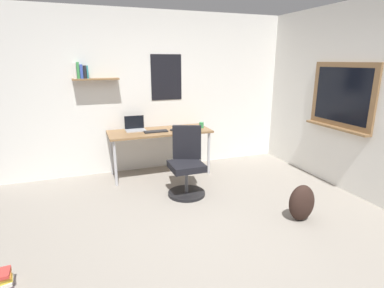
{
  "coord_description": "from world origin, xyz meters",
  "views": [
    {
      "loc": [
        -1.1,
        -2.6,
        1.82
      ],
      "look_at": [
        0.12,
        0.72,
        0.85
      ],
      "focal_mm": 28.48,
      "sensor_mm": 36.0,
      "label": 1
    }
  ],
  "objects_px": {
    "laptop": "(135,127)",
    "computer_mouse": "(173,130)",
    "office_chair": "(187,166)",
    "backpack": "(302,203)",
    "coffee_mug": "(201,125)",
    "keyboard": "(156,131)",
    "desk": "(160,135)"
  },
  "relations": [
    {
      "from": "laptop",
      "to": "computer_mouse",
      "type": "relative_size",
      "value": 2.98
    },
    {
      "from": "coffee_mug",
      "to": "laptop",
      "type": "bearing_deg",
      "value": 170.37
    },
    {
      "from": "computer_mouse",
      "to": "coffee_mug",
      "type": "height_order",
      "value": "coffee_mug"
    },
    {
      "from": "desk",
      "to": "laptop",
      "type": "height_order",
      "value": "laptop"
    },
    {
      "from": "coffee_mug",
      "to": "desk",
      "type": "bearing_deg",
      "value": 177.55
    },
    {
      "from": "laptop",
      "to": "backpack",
      "type": "relative_size",
      "value": 0.71
    },
    {
      "from": "desk",
      "to": "keyboard",
      "type": "xyz_separation_m",
      "value": [
        -0.08,
        -0.08,
        0.08
      ]
    },
    {
      "from": "computer_mouse",
      "to": "backpack",
      "type": "relative_size",
      "value": 0.24
    },
    {
      "from": "laptop",
      "to": "computer_mouse",
      "type": "height_order",
      "value": "laptop"
    },
    {
      "from": "desk",
      "to": "coffee_mug",
      "type": "distance_m",
      "value": 0.72
    },
    {
      "from": "keyboard",
      "to": "coffee_mug",
      "type": "height_order",
      "value": "coffee_mug"
    },
    {
      "from": "laptop",
      "to": "backpack",
      "type": "height_order",
      "value": "laptop"
    },
    {
      "from": "desk",
      "to": "computer_mouse",
      "type": "height_order",
      "value": "computer_mouse"
    },
    {
      "from": "office_chair",
      "to": "computer_mouse",
      "type": "relative_size",
      "value": 9.13
    },
    {
      "from": "office_chair",
      "to": "laptop",
      "type": "relative_size",
      "value": 3.06
    },
    {
      "from": "backpack",
      "to": "keyboard",
      "type": "bearing_deg",
      "value": 122.29
    },
    {
      "from": "keyboard",
      "to": "computer_mouse",
      "type": "distance_m",
      "value": 0.28
    },
    {
      "from": "office_chair",
      "to": "laptop",
      "type": "xyz_separation_m",
      "value": [
        -0.52,
        1.02,
        0.38
      ]
    },
    {
      "from": "keyboard",
      "to": "computer_mouse",
      "type": "relative_size",
      "value": 3.56
    },
    {
      "from": "computer_mouse",
      "to": "backpack",
      "type": "bearing_deg",
      "value": -63.9
    },
    {
      "from": "desk",
      "to": "backpack",
      "type": "height_order",
      "value": "desk"
    },
    {
      "from": "office_chair",
      "to": "backpack",
      "type": "relative_size",
      "value": 2.17
    },
    {
      "from": "backpack",
      "to": "laptop",
      "type": "bearing_deg",
      "value": 124.76
    },
    {
      "from": "desk",
      "to": "backpack",
      "type": "bearing_deg",
      "value": -60.41
    },
    {
      "from": "computer_mouse",
      "to": "backpack",
      "type": "xyz_separation_m",
      "value": [
        0.97,
        -1.97,
        -0.53
      ]
    },
    {
      "from": "backpack",
      "to": "office_chair",
      "type": "bearing_deg",
      "value": 130.57
    },
    {
      "from": "laptop",
      "to": "computer_mouse",
      "type": "distance_m",
      "value": 0.61
    },
    {
      "from": "keyboard",
      "to": "coffee_mug",
      "type": "bearing_deg",
      "value": 3.61
    },
    {
      "from": "office_chair",
      "to": "computer_mouse",
      "type": "bearing_deg",
      "value": 86.71
    },
    {
      "from": "office_chair",
      "to": "coffee_mug",
      "type": "bearing_deg",
      "value": 56.46
    },
    {
      "from": "desk",
      "to": "coffee_mug",
      "type": "relative_size",
      "value": 17.62
    },
    {
      "from": "laptop",
      "to": "computer_mouse",
      "type": "xyz_separation_m",
      "value": [
        0.56,
        -0.23,
        -0.04
      ]
    }
  ]
}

